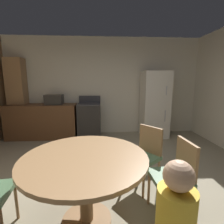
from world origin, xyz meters
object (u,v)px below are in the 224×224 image
Objects in this scene: oven_range at (90,120)px; chair_east at (176,173)px; refrigerator at (154,105)px; dining_table at (85,170)px; chair_northeast at (145,153)px; microwave at (54,100)px.

oven_range is 1.26× the size of chair_east.
refrigerator is at bearing -1.74° from oven_range.
dining_table is 1.47× the size of chair_northeast.
chair_east and chair_northeast have the same top height.
refrigerator is 4.00× the size of microwave.
oven_range reaches higher than chair_east.
dining_table is at bearing -69.39° from microwave.
dining_table is (0.16, -2.87, 0.14)m from oven_range.
oven_range is 2.50× the size of microwave.
oven_range is at bearing 93.29° from dining_table.
dining_table is 1.00m from chair_east.
dining_table is 1.00m from chair_northeast.
refrigerator reaches higher than microwave.
refrigerator is 2.39m from chair_northeast.
dining_table is at bearing 0.00° from chair_northeast.
oven_range reaches higher than chair_northeast.
microwave reaches higher than chair_east.
microwave is 3.53m from chair_east.
refrigerator is at bearing -1.07° from microwave.
chair_northeast is (1.86, -2.26, -0.53)m from microwave.
chair_northeast is at bearing -73.00° from chair_east.
chair_east is at bearing 3.40° from dining_table.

